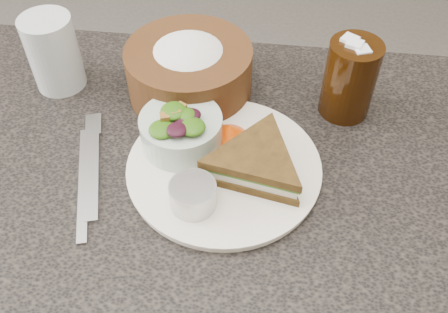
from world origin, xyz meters
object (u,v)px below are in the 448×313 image
dining_table (209,301)px  sandwich (256,163)px  dressing_ramekin (193,195)px  salad_bowl (181,126)px  water_glass (53,53)px  cola_glass (350,76)px  bread_basket (189,64)px  dinner_plate (224,168)px

dining_table → sandwich: bearing=13.7°
dining_table → dressing_ramekin: dressing_ramekin is taller
sandwich → dressing_ramekin: size_ratio=2.63×
sandwich → dining_table: bearing=-155.3°
salad_bowl → water_glass: size_ratio=0.96×
cola_glass → sandwich: bearing=-128.5°
bread_basket → water_glass: water_glass is taller
dinner_plate → salad_bowl: 0.09m
dining_table → salad_bowl: size_ratio=8.25×
dinner_plate → water_glass: water_glass is taller
salad_bowl → dining_table: bearing=-58.1°
sandwich → dressing_ramekin: bearing=-129.7°
dining_table → salad_bowl: salad_bowl is taller
dressing_ramekin → sandwich: bearing=39.2°
sandwich → bread_basket: (-0.12, 0.18, 0.02)m
dinner_plate → dressing_ramekin: 0.08m
dining_table → cola_glass: (0.21, 0.18, 0.44)m
salad_bowl → cola_glass: (0.24, 0.12, 0.02)m
sandwich → bread_basket: size_ratio=0.81×
cola_glass → dinner_plate: bearing=-139.0°
sandwich → water_glass: bearing=164.6°
dining_table → cola_glass: 0.52m
dressing_ramekin → cola_glass: (0.21, 0.23, 0.04)m
dining_table → bread_basket: bread_basket is taller
dressing_ramekin → cola_glass: size_ratio=0.46×
sandwich → salad_bowl: size_ratio=1.37×
dinner_plate → bread_basket: bread_basket is taller
dinner_plate → sandwich: 0.06m
dining_table → dressing_ramekin: size_ratio=15.79×
bread_basket → cola_glass: bearing=-3.1°
dinner_plate → sandwich: size_ratio=1.67×
dinner_plate → dressing_ramekin: bearing=-113.5°
dinner_plate → cola_glass: size_ratio=2.01×
salad_bowl → bread_basket: 0.13m
salad_bowl → cola_glass: bearing=25.8°
dining_table → sandwich: size_ratio=6.01×
dinner_plate → dressing_ramekin: dressing_ramekin is taller
dressing_ramekin → water_glass: 0.36m
dressing_ramekin → water_glass: water_glass is taller
salad_bowl → bread_basket: bearing=94.5°
bread_basket → water_glass: (-0.22, -0.00, 0.01)m
dining_table → sandwich: (0.07, 0.02, 0.41)m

